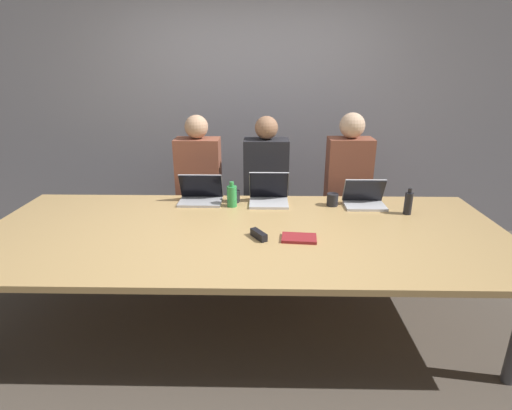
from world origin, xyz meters
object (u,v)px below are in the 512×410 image
Objects in this scene: bottle_far_right at (408,203)px; laptop_far_right at (364,198)px; laptop_far_center at (269,194)px; cup_far_right at (332,200)px; laptop_far_midleft at (201,194)px; person_far_right at (347,191)px; person_far_midleft at (200,193)px; person_far_center at (266,195)px; cup_far_midleft at (234,196)px; bottle_far_center at (232,196)px; stapler at (259,235)px.

laptop_far_right is at bearing 147.60° from bottle_far_right.
cup_far_right is (0.51, -0.06, -0.02)m from laptop_far_center.
bottle_far_right reaches higher than cup_far_right.
laptop_far_midleft is at bearing 178.98° from laptop_far_center.
laptop_far_midleft is at bearing -160.42° from person_far_right.
person_far_midleft reaches higher than laptop_far_center.
person_far_center is 13.88× the size of cup_far_right.
cup_far_midleft is at bearing 169.32° from bottle_far_right.
person_far_center is at bearing -174.48° from person_far_right.
cup_far_midleft is 0.07× the size of person_far_right.
person_far_midleft is at bearing -178.07° from person_far_right.
laptop_far_right is at bearing -19.02° from person_far_midleft.
bottle_far_center is 0.63× the size of laptop_far_right.
person_far_midleft is 6.81× the size of bottle_far_right.
laptop_far_midleft is 0.25× the size of person_far_right.
person_far_midleft is at bearing 146.34° from laptop_far_center.
cup_far_right reaches higher than cup_far_midleft.
bottle_far_center is at bearing -162.30° from laptop_far_center.
person_far_midleft is 1.27m from stapler.
laptop_far_midleft is at bearing 91.96° from stapler.
cup_far_midleft is at bearing -49.48° from person_far_midleft.
bottle_far_right is (1.07, -0.64, 0.15)m from person_far_center.
laptop_far_center reaches higher than laptop_far_right.
bottle_far_center is 0.58× the size of laptop_far_midleft.
person_far_midleft reaches higher than bottle_far_center.
stapler is at bearing -124.57° from person_far_right.
laptop_far_midleft is at bearing 177.04° from laptop_far_right.
laptop_far_midleft reaches higher than cup_far_midleft.
person_far_right is at bearing 1.93° from person_far_midleft.
cup_far_right is at bearing -40.78° from person_far_center.
bottle_far_right is at bearing -32.40° from laptop_far_right.
cup_far_midleft is at bearing 0.53° from laptop_far_midleft.
person_far_center is 4.28× the size of laptop_far_right.
person_far_center is 3.94× the size of laptop_far_midleft.
laptop_far_center is 0.77m from laptop_far_right.
laptop_far_center reaches higher than bottle_far_right.
bottle_far_center is 2.07× the size of cup_far_midleft.
cup_far_midleft is 1.06m from laptop_far_right.
person_far_right is at bearing 28.73° from bottle_far_center.
cup_far_right is at bearing 161.66° from bottle_far_right.
person_far_right is (-0.03, 0.53, -0.11)m from laptop_far_right.
person_far_right is 6.90× the size of bottle_far_right.
person_far_midleft is 1.83m from bottle_far_right.
person_far_center is 0.98× the size of person_far_right.
laptop_far_center is at bearing 173.23° from cup_far_right.
laptop_far_center is 0.71m from stapler.
laptop_far_center is 0.23× the size of person_far_midleft.
laptop_far_center is 1.56× the size of bottle_far_center.
person_far_center reaches higher than laptop_far_midleft.
person_far_center is 0.76m from person_far_right.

